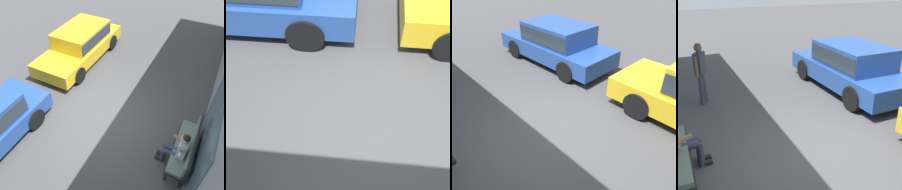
# 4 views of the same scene
# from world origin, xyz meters

# --- Properties ---
(ground_plane) EXTENTS (60.00, 60.00, 0.00)m
(ground_plane) POSITION_xyz_m (0.00, 0.00, 0.00)
(ground_plane) COLOR #424244
(bench) EXTENTS (1.95, 0.55, 0.99)m
(bench) POSITION_xyz_m (0.33, 2.90, 0.56)
(bench) COLOR black
(bench) RESTS_ON ground_plane
(person_on_phone) EXTENTS (0.73, 0.74, 1.33)m
(person_on_phone) POSITION_xyz_m (0.60, 2.67, 0.69)
(person_on_phone) COLOR #2D3347
(person_on_phone) RESTS_ON ground_plane
(parked_car_near) EXTENTS (4.63, 1.90, 1.48)m
(parked_car_near) POSITION_xyz_m (-2.67, -2.53, 0.81)
(parked_car_near) COLOR gold
(parked_car_near) RESTS_ON ground_plane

